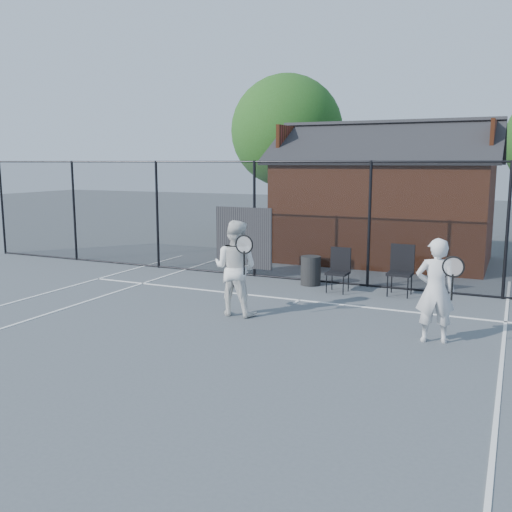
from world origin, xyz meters
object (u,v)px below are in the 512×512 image
at_px(chair_right, 400,271).
at_px(waste_bin, 311,271).
at_px(clubhouse, 385,207).
at_px(player_back, 235,268).
at_px(player_front, 435,290).
at_px(chair_left, 338,271).

height_order(chair_right, waste_bin, chair_right).
xyz_separation_m(clubhouse, player_back, (-1.24, -7.60, -0.68)).
bearing_deg(waste_bin, clubhouse, 79.65).
xyz_separation_m(clubhouse, player_front, (2.53, -7.77, -0.73)).
relative_size(chair_left, chair_right, 0.90).
height_order(chair_left, waste_bin, chair_left).
bearing_deg(chair_right, player_back, -131.22).
bearing_deg(waste_bin, player_back, -97.78).
height_order(player_back, waste_bin, player_back).
relative_size(player_back, chair_right, 1.67).
height_order(player_back, chair_left, player_back).
distance_m(player_front, waste_bin, 4.77).
relative_size(clubhouse, player_back, 3.50).
xyz_separation_m(player_front, chair_right, (-1.15, 3.13, -0.32)).
relative_size(chair_left, waste_bin, 1.41).
bearing_deg(clubhouse, player_back, -99.27).
distance_m(chair_left, chair_right, 1.38).
height_order(clubhouse, chair_right, clubhouse).
distance_m(clubhouse, player_back, 7.73).
bearing_deg(chair_left, waste_bin, 150.11).
xyz_separation_m(player_front, waste_bin, (-3.34, 3.37, -0.52)).
bearing_deg(player_front, waste_bin, 134.68).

